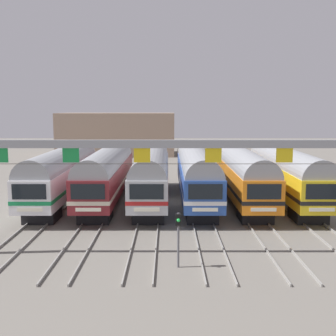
# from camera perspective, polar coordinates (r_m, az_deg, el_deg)

# --- Properties ---
(ground_plane) EXTENTS (160.00, 160.00, 0.00)m
(ground_plane) POSITION_cam_1_polar(r_m,az_deg,el_deg) (37.30, 0.58, -4.58)
(ground_plane) COLOR slate
(track_bed) EXTENTS (21.03, 70.00, 0.15)m
(track_bed) POSITION_cam_1_polar(r_m,az_deg,el_deg) (54.01, 0.33, -0.55)
(track_bed) COLOR gray
(track_bed) RESTS_ON ground
(commuter_train_white) EXTENTS (2.88, 18.06, 5.05)m
(commuter_train_white) POSITION_cam_1_polar(r_m,az_deg,el_deg) (37.94, -14.32, -0.49)
(commuter_train_white) COLOR white
(commuter_train_white) RESTS_ON ground
(commuter_train_maroon) EXTENTS (2.88, 18.06, 5.05)m
(commuter_train_maroon) POSITION_cam_1_polar(r_m,az_deg,el_deg) (37.19, -8.47, -0.49)
(commuter_train_maroon) COLOR maroon
(commuter_train_maroon) RESTS_ON ground
(commuter_train_stainless) EXTENTS (2.88, 18.06, 5.05)m
(commuter_train_stainless) POSITION_cam_1_polar(r_m,az_deg,el_deg) (36.83, -2.45, -0.49)
(commuter_train_stainless) COLOR #B2B5BA
(commuter_train_stainless) RESTS_ON ground
(commuter_train_blue) EXTENTS (2.88, 18.06, 4.77)m
(commuter_train_blue) POSITION_cam_1_polar(r_m,az_deg,el_deg) (36.88, 3.62, -0.49)
(commuter_train_blue) COLOR #284C9E
(commuter_train_blue) RESTS_ON ground
(commuter_train_orange) EXTENTS (2.88, 18.06, 5.05)m
(commuter_train_orange) POSITION_cam_1_polar(r_m,az_deg,el_deg) (37.35, 9.61, -0.48)
(commuter_train_orange) COLOR orange
(commuter_train_orange) RESTS_ON ground
(commuter_train_yellow) EXTENTS (2.88, 18.06, 4.77)m
(commuter_train_yellow) POSITION_cam_1_polar(r_m,az_deg,el_deg) (38.21, 15.39, -0.47)
(commuter_train_yellow) COLOR gold
(commuter_train_yellow) RESTS_ON ground
(catenary_gantry) EXTENTS (24.76, 0.44, 6.97)m
(catenary_gantry) POSITION_cam_1_polar(r_m,az_deg,el_deg) (23.08, 1.08, 1.00)
(catenary_gantry) COLOR gray
(catenary_gantry) RESTS_ON ground
(yard_signal_mast) EXTENTS (0.28, 0.35, 2.89)m
(yard_signal_mast) POSITION_cam_1_polar(r_m,az_deg,el_deg) (21.76, 1.18, -8.33)
(yard_signal_mast) COLOR #59595E
(yard_signal_mast) RESTS_ON ground
(maintenance_building) EXTENTS (20.17, 10.00, 7.39)m
(maintenance_building) POSITION_cam_1_polar(r_m,az_deg,el_deg) (75.90, -7.10, 4.62)
(maintenance_building) COLOR gray
(maintenance_building) RESTS_ON ground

